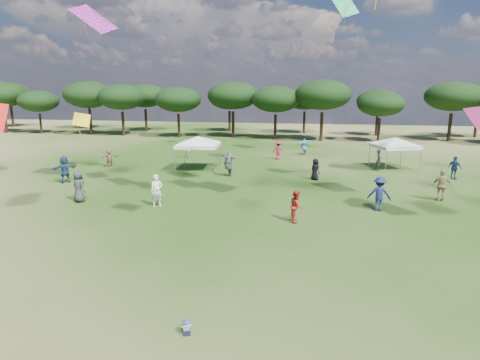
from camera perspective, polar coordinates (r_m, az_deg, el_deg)
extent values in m
cylinder|color=black|center=(69.48, -30.40, 7.25)|extent=(0.40, 0.40, 3.51)
ellipsoid|color=black|center=(69.34, -30.76, 10.42)|extent=(6.82, 6.82, 3.68)
cylinder|color=black|center=(65.81, -26.49, 7.19)|extent=(0.33, 0.33, 2.92)
ellipsoid|color=black|center=(65.65, -26.77, 9.98)|extent=(5.67, 5.67, 3.06)
cylinder|color=black|center=(61.51, -20.49, 7.69)|extent=(0.40, 0.40, 3.49)
ellipsoid|color=black|center=(61.35, -20.77, 11.26)|extent=(6.79, 6.79, 3.66)
cylinder|color=black|center=(58.78, -16.28, 7.70)|extent=(0.38, 0.38, 3.32)
ellipsoid|color=black|center=(58.60, -16.51, 11.25)|extent=(6.44, 6.44, 3.47)
cylinder|color=black|center=(54.80, -8.69, 7.64)|extent=(0.36, 0.36, 3.14)
ellipsoid|color=black|center=(54.62, -8.82, 11.25)|extent=(6.11, 6.11, 3.29)
cylinder|color=black|center=(54.32, -1.00, 7.91)|extent=(0.40, 0.40, 3.46)
ellipsoid|color=black|center=(54.13, -1.01, 11.93)|extent=(6.73, 6.73, 3.63)
cylinder|color=black|center=(52.27, 5.04, 7.53)|extent=(0.37, 0.37, 3.21)
ellipsoid|color=black|center=(52.08, 5.11, 11.40)|extent=(6.24, 6.24, 3.36)
cylinder|color=black|center=(51.53, 11.50, 7.45)|extent=(0.41, 0.41, 3.56)
ellipsoid|color=black|center=(51.34, 11.70, 11.80)|extent=(6.91, 6.91, 3.73)
cylinder|color=black|center=(52.42, 19.14, 6.72)|extent=(0.33, 0.33, 2.88)
ellipsoid|color=black|center=(52.23, 19.39, 10.17)|extent=(5.60, 5.60, 3.02)
cylinder|color=black|center=(56.69, 27.66, 6.66)|extent=(0.39, 0.39, 3.44)
ellipsoid|color=black|center=(56.51, 28.06, 10.47)|extent=(6.69, 6.69, 3.60)
cylinder|color=black|center=(80.04, -29.66, 7.85)|extent=(0.41, 0.41, 3.56)
ellipsoid|color=black|center=(79.92, -29.97, 10.64)|extent=(6.92, 6.92, 3.73)
cylinder|color=black|center=(71.16, -20.54, 8.32)|extent=(0.41, 0.41, 3.62)
ellipsoid|color=black|center=(71.02, -20.80, 11.52)|extent=(7.03, 7.03, 3.79)
cylinder|color=black|center=(64.45, -13.22, 8.29)|extent=(0.39, 0.39, 3.37)
ellipsoid|color=black|center=(64.29, -13.39, 11.58)|extent=(6.54, 6.54, 3.53)
cylinder|color=black|center=(62.09, -1.50, 8.35)|extent=(0.36, 0.36, 3.11)
ellipsoid|color=black|center=(61.92, -1.52, 11.51)|extent=(6.05, 6.05, 3.26)
cylinder|color=black|center=(59.90, 9.10, 8.07)|extent=(0.37, 0.37, 3.20)
ellipsoid|color=black|center=(59.72, 9.22, 11.44)|extent=(6.21, 6.21, 3.35)
cylinder|color=black|center=(59.25, 18.85, 7.41)|extent=(0.34, 0.34, 2.99)
ellipsoid|color=black|center=(59.07, 19.08, 10.58)|extent=(5.81, 5.81, 3.13)
cylinder|color=black|center=(62.66, 30.54, 6.74)|extent=(0.38, 0.38, 3.31)
ellipsoid|color=black|center=(62.50, 30.92, 10.05)|extent=(6.43, 6.43, 3.47)
cylinder|color=gray|center=(31.12, -9.19, 2.79)|extent=(0.06, 0.06, 2.02)
cylinder|color=gray|center=(30.51, -3.65, 2.73)|extent=(0.06, 0.06, 2.02)
cylinder|color=gray|center=(34.03, -7.93, 3.68)|extent=(0.06, 0.06, 2.02)
cylinder|color=gray|center=(33.47, -2.85, 3.63)|extent=(0.06, 0.06, 2.02)
cube|color=white|center=(32.10, -5.94, 4.92)|extent=(3.49, 3.49, 0.25)
pyramid|color=white|center=(32.01, -5.97, 6.21)|extent=(6.48, 6.48, 0.60)
cylinder|color=gray|center=(32.87, 20.06, 2.59)|extent=(0.06, 0.06, 1.89)
cylinder|color=gray|center=(34.29, 24.27, 2.63)|extent=(0.06, 0.06, 1.89)
cylinder|color=gray|center=(35.37, 17.93, 3.41)|extent=(0.06, 0.06, 1.89)
cylinder|color=gray|center=(36.69, 21.94, 3.42)|extent=(0.06, 0.06, 1.89)
cube|color=white|center=(34.65, 21.17, 4.49)|extent=(3.81, 3.81, 0.25)
pyramid|color=white|center=(34.56, 21.26, 5.67)|extent=(5.79, 5.79, 0.60)
cube|color=black|center=(11.34, -7.58, -20.62)|extent=(0.24, 0.24, 0.14)
cube|color=black|center=(11.47, -7.95, -20.41)|extent=(0.12, 0.18, 0.08)
cube|color=black|center=(11.48, -7.27, -20.37)|extent=(0.12, 0.18, 0.08)
cube|color=white|center=(11.26, -7.61, -19.95)|extent=(0.21, 0.18, 0.19)
cylinder|color=white|center=(11.30, -8.24, -19.84)|extent=(0.12, 0.19, 0.11)
cylinder|color=white|center=(11.30, -7.00, -19.78)|extent=(0.12, 0.19, 0.11)
sphere|color=#E0B293|center=(11.19, -7.63, -19.40)|extent=(0.13, 0.13, 0.13)
cone|color=#466CA3|center=(11.17, -7.63, -19.27)|extent=(0.21, 0.21, 0.02)
cylinder|color=#466CA3|center=(11.16, -7.64, -19.14)|extent=(0.14, 0.14, 0.06)
imported|color=#48484D|center=(29.57, -1.63, 2.29)|extent=(2.09, 2.05, 1.88)
imported|color=#2B6B82|center=(40.07, 9.12, 4.68)|extent=(1.69, 1.83, 1.59)
imported|color=#2F2F35|center=(33.50, 19.11, 2.68)|extent=(0.46, 0.65, 1.70)
imported|color=navy|center=(30.05, -23.68, 1.39)|extent=(1.55, 1.70, 1.88)
imported|color=navy|center=(32.45, 28.22, 1.54)|extent=(0.97, 1.01, 1.69)
imported|color=#323337|center=(24.57, -21.98, -0.87)|extent=(1.04, 0.88, 1.81)
imported|color=black|center=(28.95, 10.65, 1.51)|extent=(0.88, 0.88, 1.54)
imported|color=#936650|center=(35.09, -18.09, 3.07)|extent=(1.46, 1.20, 1.57)
imported|color=#978052|center=(25.73, 26.78, -0.71)|extent=(1.10, 0.50, 1.84)
imported|color=#16214F|center=(22.39, 19.20, -1.86)|extent=(1.28, 0.86, 1.85)
imported|color=white|center=(22.45, -11.76, -1.47)|extent=(0.77, 0.66, 1.77)
imported|color=#A7211B|center=(19.60, 8.03, -3.72)|extent=(0.60, 0.77, 1.56)
imported|color=beige|center=(37.96, -7.64, 4.33)|extent=(0.69, 0.85, 1.65)
imported|color=maroon|center=(37.01, 5.47, 4.24)|extent=(1.24, 0.88, 1.73)
plane|color=#9C278F|center=(26.12, -20.09, 20.72)|extent=(2.13, 2.38, 2.06)
plane|color=yellow|center=(33.93, -21.60, 7.98)|extent=(1.82, 2.00, 1.23)
plane|color=#1F9C5A|center=(38.45, 14.69, 22.95)|extent=(2.96, 1.94, 2.48)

